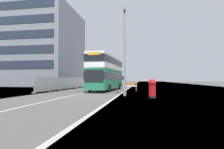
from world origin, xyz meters
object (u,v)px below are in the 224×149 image
red_pillar_postbox (152,88)px  roadworks_barrier (130,86)px  car_oncoming_near (122,82)px  double_decker_bus (107,72)px  lamppost_foreground (125,55)px  car_receding_mid (106,81)px

red_pillar_postbox → roadworks_barrier: red_pillar_postbox is taller
car_oncoming_near → double_decker_bus: bearing=-90.9°
red_pillar_postbox → roadworks_barrier: 9.92m
red_pillar_postbox → car_oncoming_near: 28.35m
lamppost_foreground → car_oncoming_near: lamppost_foreground is taller
car_receding_mid → lamppost_foreground: bearing=-75.9°
roadworks_barrier → car_oncoming_near: bearing=99.6°
roadworks_barrier → car_receding_mid: size_ratio=0.51×
double_decker_bus → lamppost_foreground: (3.35, -8.12, 1.39)m
double_decker_bus → car_oncoming_near: (0.29, 17.87, -1.50)m
red_pillar_postbox → car_oncoming_near: bearing=101.3°
lamppost_foreground → red_pillar_postbox: 4.37m
red_pillar_postbox → car_oncoming_near: size_ratio=0.38×
lamppost_foreground → roadworks_barrier: size_ratio=4.30×
double_decker_bus → roadworks_barrier: size_ratio=5.84×
double_decker_bus → red_pillar_postbox: bearing=-59.5°
lamppost_foreground → red_pillar_postbox: bearing=-36.1°
lamppost_foreground → car_oncoming_near: (-3.07, 25.99, -2.90)m
roadworks_barrier → car_oncoming_near: car_oncoming_near is taller
double_decker_bus → car_oncoming_near: bearing=89.1°
double_decker_bus → car_receding_mid: (-5.18, 25.92, -1.55)m
double_decker_bus → car_oncoming_near: 17.94m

